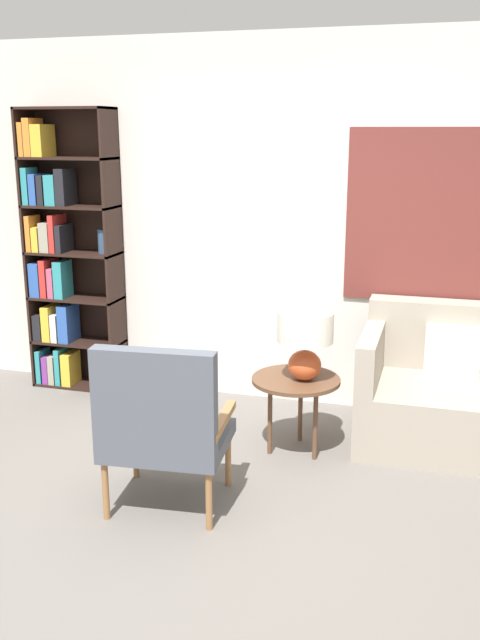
% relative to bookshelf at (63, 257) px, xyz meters
% --- Properties ---
extents(ground_plane, '(14.00, 14.00, 0.00)m').
position_rel_bookshelf_xyz_m(ground_plane, '(1.62, -1.84, -1.06)').
color(ground_plane, '#66605B').
extents(wall_back, '(6.40, 0.08, 2.70)m').
position_rel_bookshelf_xyz_m(wall_back, '(1.69, 0.18, 0.29)').
color(wall_back, silver).
rests_on(wall_back, ground_plane).
extents(bookshelf, '(0.73, 0.30, 2.20)m').
position_rel_bookshelf_xyz_m(bookshelf, '(0.00, 0.00, 0.00)').
color(bookshelf, black).
rests_on(bookshelf, ground_plane).
extents(armchair, '(0.70, 0.63, 0.97)m').
position_rel_bookshelf_xyz_m(armchair, '(1.51, -1.69, -0.52)').
color(armchair, olive).
rests_on(armchair, ground_plane).
extents(side_table, '(0.57, 0.57, 0.50)m').
position_rel_bookshelf_xyz_m(side_table, '(2.04, -0.73, -0.60)').
color(side_table, brown).
rests_on(side_table, ground_plane).
extents(table_lamp, '(0.35, 0.35, 0.44)m').
position_rel_bookshelf_xyz_m(table_lamp, '(2.09, -0.74, -0.28)').
color(table_lamp, '#C65128').
rests_on(table_lamp, side_table).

